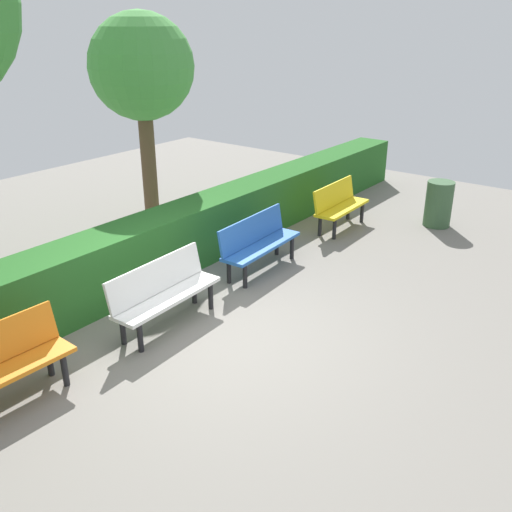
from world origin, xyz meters
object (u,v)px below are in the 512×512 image
bench_blue (258,241)px  tree_near (142,69)px  bench_white (164,291)px  trash_bin (439,204)px  bench_yellow (339,204)px

bench_blue → tree_near: bearing=-105.2°
bench_blue → bench_white: 2.13m
trash_bin → bench_white: bearing=-13.8°
tree_near → bench_blue: bearing=77.4°
bench_blue → trash_bin: 4.03m
bench_blue → tree_near: (-0.71, -3.20, 2.37)m
bench_yellow → tree_near: bearing=-63.4°
bench_yellow → bench_white: bearing=-1.3°
bench_white → trash_bin: size_ratio=1.88×
tree_near → trash_bin: tree_near is taller
bench_yellow → bench_white: 4.58m
bench_blue → bench_white: size_ratio=1.01×
bench_yellow → bench_white: (4.58, 0.01, 0.00)m
bench_white → trash_bin: bearing=164.1°
bench_blue → bench_white: same height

